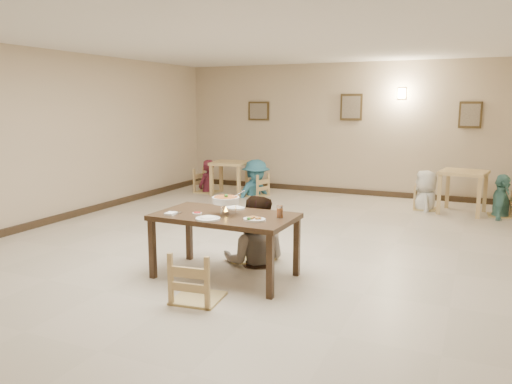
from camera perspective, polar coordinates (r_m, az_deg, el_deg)
The scene contains 31 objects.
floor at distance 7.29m, azimuth 0.28°, elevation -6.52°, with size 10.00×10.00×0.00m, color beige.
ceiling at distance 7.04m, azimuth 0.30°, elevation 17.57°, with size 10.00×10.00×0.00m, color silver.
wall_back at distance 11.74m, azimuth 10.32°, elevation 7.08°, with size 10.00×10.00×0.00m, color #C3AD8D.
wall_left at distance 9.37m, azimuth -22.80°, elevation 5.74°, with size 10.00×10.00×0.00m, color #C3AD8D.
baseboard_back at distance 11.87m, azimuth 10.07°, elevation 0.12°, with size 8.00×0.06×0.12m, color #332517.
baseboard_left at distance 9.55m, azimuth -22.09°, elevation -2.90°, with size 0.06×10.00×0.12m, color #332517.
picture_a at distance 12.41m, azimuth 0.30°, elevation 9.24°, with size 0.55×0.04×0.45m.
picture_b at distance 11.66m, azimuth 10.83°, elevation 9.50°, with size 0.50×0.04×0.60m.
picture_c at distance 11.34m, azimuth 23.29°, elevation 8.10°, with size 0.45×0.04×0.55m.
wall_sconce at distance 11.46m, azimuth 16.33°, elevation 10.77°, with size 0.16×0.05×0.22m, color #FFD88C.
main_table at distance 5.99m, azimuth -3.59°, elevation -3.32°, with size 1.67×0.96×0.78m.
chair_far at distance 6.64m, azimuth -0.03°, elevation -3.33°, with size 0.51×0.51×1.09m.
chair_near at distance 5.36m, azimuth -6.74°, elevation -6.87°, with size 0.50×0.50×1.06m.
main_diner at distance 6.48m, azimuth -0.10°, elevation -0.42°, with size 0.88×0.68×1.80m, color gray.
curry_warmer at distance 5.93m, azimuth -3.47°, elevation -0.95°, with size 0.37×0.33×0.29m.
rice_plate_far at distance 6.27m, azimuth -2.40°, elevation -1.80°, with size 0.26×0.26×0.06m.
rice_plate_near at distance 5.71m, azimuth -5.52°, elevation -3.02°, with size 0.28×0.28×0.06m.
fried_plate at distance 5.64m, azimuth -0.19°, elevation -3.09°, with size 0.26×0.26×0.06m.
chili_dish at distance 6.00m, azimuth -6.74°, elevation -2.43°, with size 0.11×0.11×0.02m.
napkin_cutlery at distance 6.02m, azimuth -9.68°, elevation -2.44°, with size 0.14×0.22×0.03m.
drink_glass at distance 5.77m, azimuth 2.75°, elevation -2.30°, with size 0.07×0.07×0.15m.
bg_table_left at distance 11.47m, azimuth -3.04°, elevation 2.80°, with size 0.88×0.88×0.77m.
bg_table_right at distance 10.29m, azimuth 22.63°, elevation 1.46°, with size 0.94×0.94×0.82m.
bg_chair_ll at distance 11.83m, azimuth -5.63°, elevation 2.50°, with size 0.50×0.50×1.07m.
bg_chair_lr at distance 11.28m, azimuth -0.02°, elevation 1.97°, with size 0.46×0.46×0.98m.
bg_chair_rl at distance 10.44m, azimuth 18.85°, elevation 0.55°, with size 0.42×0.42×0.91m.
bg_chair_rr at distance 10.34m, azimuth 26.29°, elevation -0.08°, with size 0.42×0.42×0.89m.
bg_diner_a at distance 11.80m, azimuth -5.65°, elevation 3.69°, with size 0.57×0.37×1.56m, color #551927.
bg_diner_b at distance 11.24m, azimuth -0.02°, elevation 3.72°, with size 1.08×0.62×1.67m, color teal.
bg_diner_c at distance 10.39m, azimuth 18.95°, elevation 2.36°, with size 0.77×0.50×1.57m, color silver.
bg_diner_d at distance 10.29m, azimuth 26.44°, elevation 1.83°, with size 0.93×0.39×1.59m, color #599B90.
Camera 1 is at (2.84, -6.38, 2.08)m, focal length 35.00 mm.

